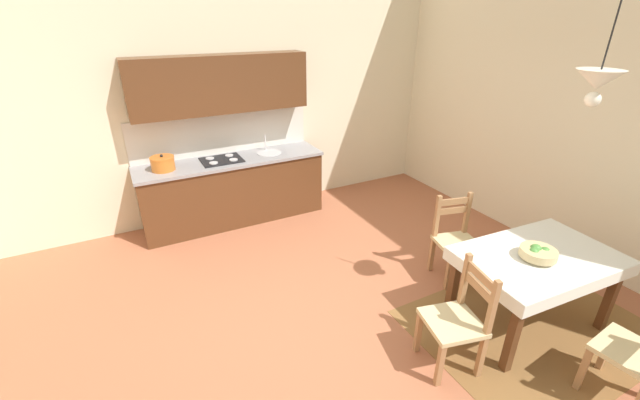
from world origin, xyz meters
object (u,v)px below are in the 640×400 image
Objects in this scene: kitchen_cabinetry at (230,161)px; dining_table at (537,267)px; dining_chair_camera_side at (638,355)px; dining_chair_kitchen_side at (456,241)px; pendant_lamp at (598,81)px; dining_chair_tv_side at (457,320)px; fruit_bowl at (538,253)px.

kitchen_cabinetry is 1.73× the size of dining_table.
dining_chair_camera_side is at bearing -67.72° from kitchen_cabinetry.
dining_chair_kitchen_side is at bearing 89.82° from dining_chair_camera_side.
dining_chair_kitchen_side is at bearing 98.73° from pendant_lamp.
pendant_lamp is (1.87, -3.34, 1.36)m from kitchen_cabinetry.
kitchen_cabinetry is at bearing 125.32° from dining_chair_kitchen_side.
fruit_bowl is at bearing 0.78° from dining_chair_tv_side.
fruit_bowl reaches higher than dining_table.
dining_chair_tv_side is at bearing -179.22° from fruit_bowl.
dining_chair_kitchen_side is 3.10× the size of fruit_bowl.
dining_chair_camera_side is 1.77m from dining_chair_kitchen_side.
kitchen_cabinetry is at bearing 104.10° from dining_chair_tv_side.
dining_table is 1.53× the size of dining_chair_camera_side.
dining_chair_kitchen_side is at bearing 45.73° from dining_chair_tv_side.
kitchen_cabinetry is at bearing 118.41° from dining_table.
pendant_lamp is at bearing -81.27° from dining_chair_kitchen_side.
dining_chair_camera_side is at bearing -94.27° from dining_table.
dining_chair_kitchen_side is (-0.06, 0.87, -0.18)m from dining_table.
kitchen_cabinetry is 2.64× the size of dining_chair_kitchen_side.
pendant_lamp is (0.08, -0.02, 1.59)m from dining_table.
dining_chair_camera_side and dining_chair_tv_side have the same top height.
fruit_bowl is (0.86, 0.01, 0.37)m from dining_chair_tv_side.
kitchen_cabinetry reaches higher than dining_chair_camera_side.
dining_table is 0.92m from dining_chair_camera_side.
fruit_bowl is (-0.09, -0.03, 0.19)m from dining_table.
dining_chair_kitchen_side is 1.16× the size of pendant_lamp.
fruit_bowl is 1.41m from pendant_lamp.
dining_table is at bearing 85.73° from dining_chair_camera_side.
kitchen_cabinetry is at bearing 112.28° from dining_chair_camera_side.
kitchen_cabinetry is 4.06m from pendant_lamp.
dining_chair_kitchen_side is at bearing 94.04° from dining_table.
pendant_lamp is (1.03, 0.02, 1.77)m from dining_chair_tv_side.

